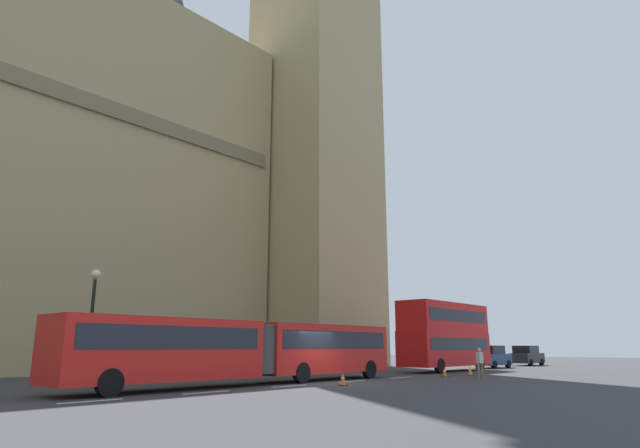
{
  "coord_description": "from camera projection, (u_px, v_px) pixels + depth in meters",
  "views": [
    {
      "loc": [
        -20.44,
        -17.71,
        1.74
      ],
      "look_at": [
        4.91,
        4.84,
        9.61
      ],
      "focal_mm": 29.77,
      "sensor_mm": 36.0,
      "label": 1
    }
  ],
  "objects": [
    {
      "name": "street_lamp",
      "position": [
        92.0,
        317.0,
        24.29
      ],
      "size": [
        0.44,
        0.44,
        5.27
      ],
      "color": "black",
      "rests_on": "ground_plane"
    },
    {
      "name": "pedestrian_near_cones",
      "position": [
        480.0,
        362.0,
        29.29
      ],
      "size": [
        0.43,
        0.47,
        1.69
      ],
      "color": "#726651",
      "rests_on": "ground_plane"
    },
    {
      "name": "sedan_lead",
      "position": [
        491.0,
        357.0,
        44.99
      ],
      "size": [
        4.4,
        1.86,
        1.85
      ],
      "color": "navy",
      "rests_on": "ground_plane"
    },
    {
      "name": "lane_centre_marking",
      "position": [
        251.0,
        389.0,
        22.37
      ],
      "size": [
        25.2,
        0.16,
        0.01
      ],
      "color": "silver",
      "rests_on": "ground_plane"
    },
    {
      "name": "double_decker_bus",
      "position": [
        445.0,
        333.0,
        39.27
      ],
      "size": [
        9.55,
        2.54,
        4.9
      ],
      "color": "red",
      "rests_on": "ground_plane"
    },
    {
      "name": "sedan_trailing",
      "position": [
        527.0,
        356.0,
        50.91
      ],
      "size": [
        4.4,
        1.86,
        1.85
      ],
      "color": "black",
      "rests_on": "ground_plane"
    },
    {
      "name": "articulated_bus",
      "position": [
        253.0,
        347.0,
        25.34
      ],
      "size": [
        18.86,
        2.54,
        2.9
      ],
      "color": "red",
      "rests_on": "ground_plane"
    },
    {
      "name": "traffic_cone_west",
      "position": [
        343.0,
        379.0,
        24.56
      ],
      "size": [
        0.36,
        0.36,
        0.58
      ],
      "color": "black",
      "rests_on": "ground_plane"
    },
    {
      "name": "ground_plane",
      "position": [
        327.0,
        383.0,
        25.95
      ],
      "size": [
        160.0,
        160.0,
        0.0
      ],
      "primitive_type": "plane",
      "color": "#333335"
    },
    {
      "name": "traffic_cone_east",
      "position": [
        470.0,
        371.0,
        33.26
      ],
      "size": [
        0.36,
        0.36,
        0.58
      ],
      "color": "black",
      "rests_on": "ground_plane"
    },
    {
      "name": "traffic_cone_middle",
      "position": [
        445.0,
        372.0,
        31.47
      ],
      "size": [
        0.36,
        0.36,
        0.58
      ],
      "color": "black",
      "rests_on": "ground_plane"
    }
  ]
}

